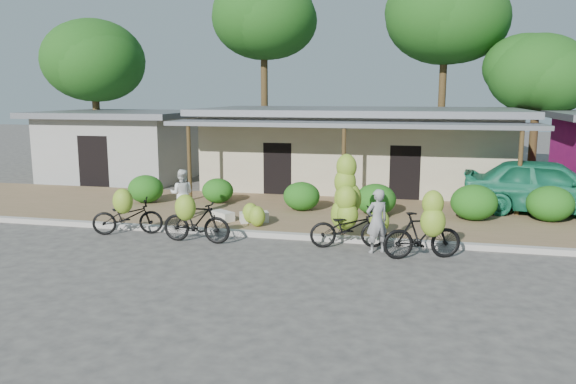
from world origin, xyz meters
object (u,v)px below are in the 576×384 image
at_px(sack_far, 223,216).
at_px(bike_right, 424,231).
at_px(bike_left, 195,220).
at_px(vendor, 377,221).
at_px(tree_far_center, 261,16).
at_px(tree_near_right, 533,72).
at_px(teal_van, 547,186).
at_px(tree_center_right, 442,15).
at_px(bike_far_left, 127,215).
at_px(tree_back_left, 91,59).
at_px(bike_center, 347,213).
at_px(bystander, 182,194).
at_px(sack_near, 254,217).

bearing_deg(sack_far, bike_right, -22.52).
height_order(bike_left, vendor, vendor).
bearing_deg(tree_far_center, vendor, -64.35).
xyz_separation_m(tree_near_right, teal_van, (-0.76, -8.04, -3.91)).
height_order(tree_center_right, bike_right, tree_center_right).
bearing_deg(bike_far_left, teal_van, -86.87).
distance_m(tree_back_left, bike_center, 18.97).
bearing_deg(vendor, bystander, -52.69).
relative_size(tree_center_right, bike_right, 4.96).
relative_size(tree_near_right, vendor, 4.05).
height_order(bike_far_left, sack_near, bike_far_left).
relative_size(bike_far_left, sack_near, 2.44).
xyz_separation_m(bike_far_left, sack_far, (2.18, 1.86, -0.32)).
xyz_separation_m(bike_center, sack_far, (-4.02, 1.52, -0.62)).
xyz_separation_m(bike_left, bike_center, (3.98, 0.75, 0.23)).
xyz_separation_m(tree_far_center, bystander, (0.99, -12.79, -6.99)).
height_order(tree_center_right, tree_near_right, tree_center_right).
relative_size(tree_far_center, tree_near_right, 1.50).
xyz_separation_m(tree_back_left, bike_center, (14.37, -11.41, -4.80)).
distance_m(tree_back_left, tree_near_right, 21.07).
distance_m(bike_center, sack_far, 4.34).
distance_m(vendor, teal_van, 7.42).
bearing_deg(bike_center, bike_right, -131.30).
distance_m(tree_far_center, teal_van, 16.97).
relative_size(sack_near, bystander, 0.56).
bearing_deg(bike_right, tree_far_center, 9.20).
relative_size(tree_center_right, bike_far_left, 4.80).
bearing_deg(sack_near, tree_near_right, 49.69).
distance_m(sack_far, teal_van, 10.46).
xyz_separation_m(sack_near, bystander, (-2.37, 0.08, 0.61)).
distance_m(tree_far_center, bike_far_left, 16.45).
bearing_deg(tree_near_right, sack_far, -133.06).
height_order(bike_far_left, bike_left, bike_left).
relative_size(bike_center, bike_right, 1.19).
bearing_deg(bike_left, sack_far, 2.71).
distance_m(tree_far_center, sack_far, 15.15).
bearing_deg(bike_far_left, sack_near, -79.63).
bearing_deg(teal_van, tree_near_right, 2.14).
relative_size(bike_right, bystander, 1.32).
bearing_deg(tree_center_right, bike_left, -112.87).
distance_m(bike_left, sack_far, 2.30).
xyz_separation_m(tree_near_right, sack_far, (-10.64, -11.39, -4.66)).
xyz_separation_m(bike_far_left, sack_near, (3.18, 1.88, -0.31)).
distance_m(vendor, bystander, 6.57).
distance_m(tree_back_left, bike_right, 21.09).
distance_m(tree_far_center, sack_near, 15.32).
xyz_separation_m(tree_far_center, sack_far, (2.36, -12.89, -7.61)).
distance_m(tree_back_left, bike_far_left, 15.19).
distance_m(bike_center, vendor, 0.99).
bearing_deg(tree_far_center, bystander, -85.57).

